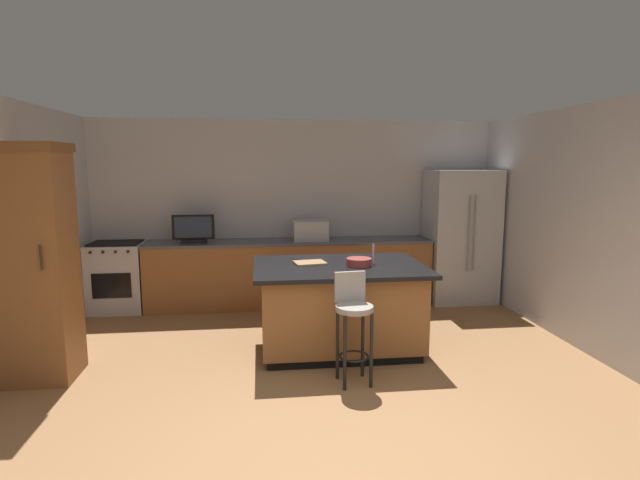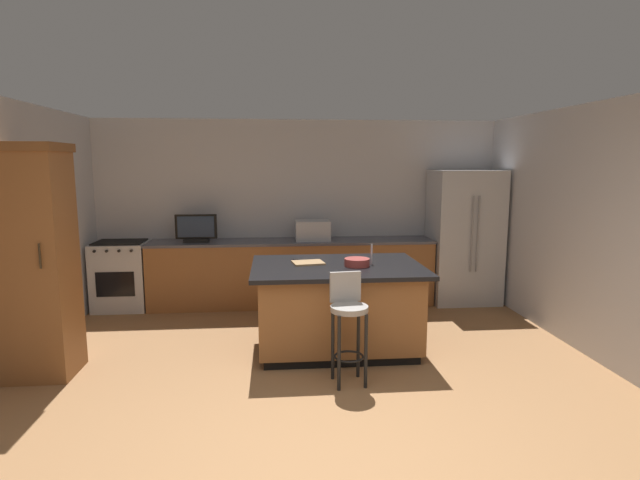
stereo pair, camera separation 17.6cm
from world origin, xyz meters
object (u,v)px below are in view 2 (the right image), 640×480
refrigerator (464,237)px  fruit_bowl (357,262)px  bar_stool_center (348,318)px  tv_remote (365,259)px  cabinet_tower (33,258)px  kitchen_island (337,306)px  tv_monitor (196,229)px  cutting_board (308,263)px  cell_phone (296,260)px  range_oven (122,275)px  microwave (313,230)px

refrigerator → fruit_bowl: size_ratio=7.14×
bar_stool_center → fruit_bowl: 0.88m
fruit_bowl → tv_remote: 0.37m
cabinet_tower → tv_remote: bearing=11.9°
kitchen_island → refrigerator: size_ratio=0.95×
kitchen_island → cabinet_tower: cabinet_tower is taller
cabinet_tower → tv_monitor: (1.16, 2.14, -0.03)m
kitchen_island → cutting_board: 0.56m
refrigerator → tv_remote: size_ratio=11.15×
kitchen_island → cell_phone: bearing=147.1°
range_oven → bar_stool_center: bearing=-43.7°
refrigerator → range_oven: bearing=179.4°
kitchen_island → fruit_bowl: fruit_bowl is taller
kitchen_island → range_oven: (-2.76, 1.77, -0.00)m
range_oven → bar_stool_center: (2.75, -2.63, 0.14)m
cabinet_tower → kitchen_island: bearing=8.3°
cabinet_tower → tv_monitor: bearing=61.5°
kitchen_island → tv_monitor: 2.51m
tv_monitor → tv_remote: tv_monitor is taller
bar_stool_center → cell_phone: (-0.42, 1.13, 0.32)m
refrigerator → tv_remote: 2.24m
refrigerator → bar_stool_center: size_ratio=1.88×
fruit_bowl → tv_monitor: bearing=136.9°
microwave → cabinet_tower: bearing=-141.5°
tv_monitor → range_oven: bearing=177.2°
bar_stool_center → cell_phone: bar_stool_center is taller
fruit_bowl → tv_remote: bearing=66.3°
range_oven → fruit_bowl: fruit_bowl is taller
tv_monitor → cell_phone: (1.30, -1.45, -0.17)m
microwave → tv_remote: size_ratio=2.82×
bar_stool_center → range_oven: bearing=129.9°
microwave → cell_phone: size_ratio=3.20×
microwave → cell_phone: 1.54m
bar_stool_center → cell_phone: size_ratio=6.74×
fruit_bowl → cell_phone: 0.72m
tv_monitor → cell_phone: tv_monitor is taller
microwave → bar_stool_center: bearing=-87.4°
tv_monitor → bar_stool_center: (1.72, -2.58, -0.49)m
range_oven → tv_remote: size_ratio=5.54×
kitchen_island → bar_stool_center: 0.87m
kitchen_island → microwave: 1.87m
refrigerator → range_oven: 4.84m
tv_monitor → microwave: bearing=1.9°
bar_stool_center → kitchen_island: bearing=83.3°
bar_stool_center → fruit_bowl: bearing=68.9°
cabinet_tower → fruit_bowl: 3.11m
tv_monitor → tv_remote: (2.07, -1.46, -0.17)m
cell_phone → cutting_board: (0.12, -0.17, 0.01)m
range_oven → cell_phone: range_oven is taller
microwave → fruit_bowl: (0.33, -1.85, -0.10)m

